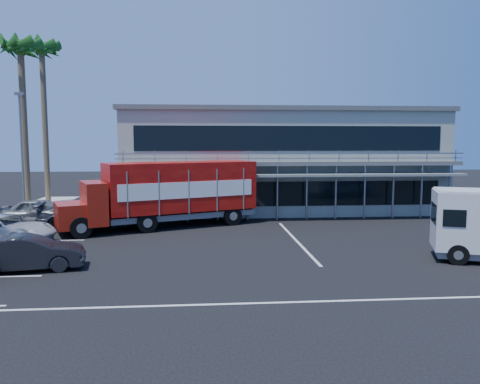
{
  "coord_description": "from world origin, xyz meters",
  "views": [
    {
      "loc": [
        -2.74,
        -19.96,
        5.0
      ],
      "look_at": [
        -0.71,
        4.9,
        2.3
      ],
      "focal_mm": 35.0,
      "sensor_mm": 36.0,
      "label": 1
    }
  ],
  "objects": [
    {
      "name": "parked_car_b",
      "position": [
        -9.5,
        -1.55,
        0.69
      ],
      "size": [
        4.36,
        2.13,
        1.37
      ],
      "primitive_type": "imported",
      "rotation": [
        0.0,
        0.0,
        1.74
      ],
      "color": "black",
      "rests_on": "ground"
    },
    {
      "name": "light_pole_far",
      "position": [
        -14.2,
        11.0,
        4.5
      ],
      "size": [
        0.5,
        0.25,
        8.09
      ],
      "color": "gray",
      "rests_on": "ground"
    },
    {
      "name": "ground",
      "position": [
        0.0,
        0.0,
        0.0
      ],
      "size": [
        120.0,
        120.0,
        0.0
      ],
      "primitive_type": "plane",
      "color": "black",
      "rests_on": "ground"
    },
    {
      "name": "parked_car_d",
      "position": [
        -9.5,
        7.6,
        0.79
      ],
      "size": [
        5.67,
        2.9,
        1.58
      ],
      "primitive_type": "imported",
      "rotation": [
        0.0,
        0.0,
        1.7
      ],
      "color": "#2C313B",
      "rests_on": "ground"
    },
    {
      "name": "building",
      "position": [
        3.0,
        14.94,
        3.66
      ],
      "size": [
        22.4,
        12.0,
        7.3
      ],
      "color": "gray",
      "rests_on": "ground"
    },
    {
      "name": "red_truck",
      "position": [
        -4.72,
        7.38,
        2.09
      ],
      "size": [
        11.43,
        6.62,
        3.8
      ],
      "rotation": [
        0.0,
        0.0,
        0.38
      ],
      "color": "maroon",
      "rests_on": "ground"
    },
    {
      "name": "parked_car_e",
      "position": [
        -12.5,
        9.14,
        0.78
      ],
      "size": [
        4.63,
        2.01,
        1.56
      ],
      "primitive_type": "imported",
      "rotation": [
        0.0,
        0.0,
        1.61
      ],
      "color": "slate",
      "rests_on": "ground"
    },
    {
      "name": "parked_car_c",
      "position": [
        -12.5,
        3.55,
        0.71
      ],
      "size": [
        5.57,
        3.68,
        1.42
      ],
      "primitive_type": "imported",
      "rotation": [
        0.0,
        0.0,
        1.29
      ],
      "color": "#BBBBBD",
      "rests_on": "ground"
    },
    {
      "name": "palm_f",
      "position": [
        -15.1,
        18.5,
        11.47
      ],
      "size": [
        2.8,
        2.8,
        13.25
      ],
      "color": "brown",
      "rests_on": "ground"
    },
    {
      "name": "palm_e",
      "position": [
        -14.7,
        13.0,
        10.57
      ],
      "size": [
        2.8,
        2.8,
        12.25
      ],
      "color": "brown",
      "rests_on": "ground"
    }
  ]
}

